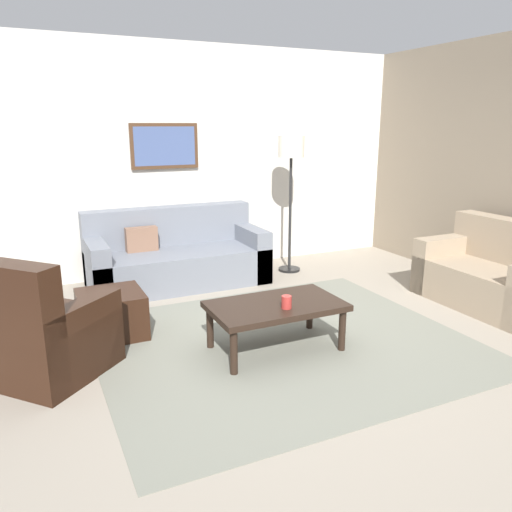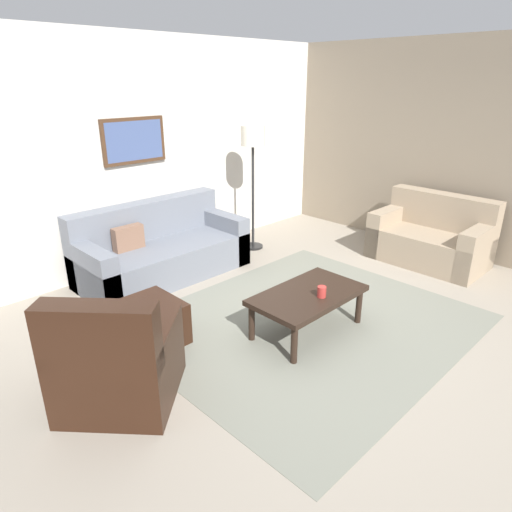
{
  "view_description": "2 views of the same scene",
  "coord_description": "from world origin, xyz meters",
  "px_view_note": "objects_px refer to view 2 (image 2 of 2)",
  "views": [
    {
      "loc": [
        -1.92,
        -3.54,
        1.84
      ],
      "look_at": [
        -0.11,
        0.33,
        0.71
      ],
      "focal_mm": 35.09,
      "sensor_mm": 36.0,
      "label": 1
    },
    {
      "loc": [
        -3.14,
        -2.44,
        2.3
      ],
      "look_at": [
        -0.27,
        0.46,
        0.67
      ],
      "focal_mm": 31.59,
      "sensor_mm": 36.0,
      "label": 2
    }
  ],
  "objects_px": {
    "couch_loveseat": "(432,239)",
    "ottoman": "(149,324)",
    "armchair_leather": "(117,368)",
    "cup": "(322,292)",
    "couch_main": "(159,251)",
    "framed_artwork": "(134,141)",
    "lamp_standing": "(253,149)",
    "coffee_table": "(308,298)"
  },
  "relations": [
    {
      "from": "couch_loveseat",
      "to": "ottoman",
      "type": "xyz_separation_m",
      "value": [
        -3.79,
        0.89,
        -0.1
      ]
    },
    {
      "from": "armchair_leather",
      "to": "cup",
      "type": "relative_size",
      "value": 10.89
    },
    {
      "from": "couch_loveseat",
      "to": "armchair_leather",
      "type": "distance_m",
      "value": 4.41
    },
    {
      "from": "couch_main",
      "to": "cup",
      "type": "xyz_separation_m",
      "value": [
        0.25,
        -2.31,
        0.17
      ]
    },
    {
      "from": "couch_main",
      "to": "framed_artwork",
      "type": "height_order",
      "value": "framed_artwork"
    },
    {
      "from": "couch_main",
      "to": "couch_loveseat",
      "type": "relative_size",
      "value": 1.45
    },
    {
      "from": "couch_main",
      "to": "lamp_standing",
      "type": "bearing_deg",
      "value": -6.15
    },
    {
      "from": "lamp_standing",
      "to": "couch_main",
      "type": "bearing_deg",
      "value": 173.85
    },
    {
      "from": "couch_loveseat",
      "to": "cup",
      "type": "xyz_separation_m",
      "value": [
        -2.56,
        -0.13,
        0.16
      ]
    },
    {
      "from": "cup",
      "to": "lamp_standing",
      "type": "distance_m",
      "value": 2.65
    },
    {
      "from": "ottoman",
      "to": "coffee_table",
      "type": "distance_m",
      "value": 1.5
    },
    {
      "from": "armchair_leather",
      "to": "lamp_standing",
      "type": "distance_m",
      "value": 3.66
    },
    {
      "from": "coffee_table",
      "to": "couch_main",
      "type": "bearing_deg",
      "value": 96.1
    },
    {
      "from": "ottoman",
      "to": "cup",
      "type": "bearing_deg",
      "value": -39.96
    },
    {
      "from": "couch_loveseat",
      "to": "ottoman",
      "type": "bearing_deg",
      "value": 166.73
    },
    {
      "from": "couch_loveseat",
      "to": "lamp_standing",
      "type": "xyz_separation_m",
      "value": [
        -1.35,
        2.02,
        1.11
      ]
    },
    {
      "from": "couch_main",
      "to": "ottoman",
      "type": "xyz_separation_m",
      "value": [
        -0.97,
        -1.29,
        -0.1
      ]
    },
    {
      "from": "couch_main",
      "to": "framed_artwork",
      "type": "bearing_deg",
      "value": 83.51
    },
    {
      "from": "ottoman",
      "to": "armchair_leather",
      "type": "bearing_deg",
      "value": -137.58
    },
    {
      "from": "couch_main",
      "to": "ottoman",
      "type": "bearing_deg",
      "value": -126.87
    },
    {
      "from": "armchair_leather",
      "to": "coffee_table",
      "type": "distance_m",
      "value": 1.84
    },
    {
      "from": "ottoman",
      "to": "coffee_table",
      "type": "height_order",
      "value": "coffee_table"
    },
    {
      "from": "couch_loveseat",
      "to": "lamp_standing",
      "type": "distance_m",
      "value": 2.67
    },
    {
      "from": "coffee_table",
      "to": "lamp_standing",
      "type": "relative_size",
      "value": 0.64
    },
    {
      "from": "coffee_table",
      "to": "armchair_leather",
      "type": "bearing_deg",
      "value": 169.83
    },
    {
      "from": "framed_artwork",
      "to": "armchair_leather",
      "type": "bearing_deg",
      "value": -125.61
    },
    {
      "from": "armchair_leather",
      "to": "framed_artwork",
      "type": "height_order",
      "value": "framed_artwork"
    },
    {
      "from": "couch_loveseat",
      "to": "ottoman",
      "type": "height_order",
      "value": "couch_loveseat"
    },
    {
      "from": "ottoman",
      "to": "cup",
      "type": "distance_m",
      "value": 1.61
    },
    {
      "from": "coffee_table",
      "to": "ottoman",
      "type": "bearing_deg",
      "value": 143.61
    },
    {
      "from": "couch_main",
      "to": "coffee_table",
      "type": "bearing_deg",
      "value": -83.9
    },
    {
      "from": "armchair_leather",
      "to": "cup",
      "type": "bearing_deg",
      "value": -14.24
    },
    {
      "from": "couch_main",
      "to": "lamp_standing",
      "type": "height_order",
      "value": "lamp_standing"
    },
    {
      "from": "ottoman",
      "to": "framed_artwork",
      "type": "relative_size",
      "value": 0.68
    },
    {
      "from": "cup",
      "to": "framed_artwork",
      "type": "relative_size",
      "value": 0.13
    },
    {
      "from": "coffee_table",
      "to": "lamp_standing",
      "type": "height_order",
      "value": "lamp_standing"
    },
    {
      "from": "armchair_leather",
      "to": "framed_artwork",
      "type": "xyz_separation_m",
      "value": [
        1.63,
        2.27,
        1.28
      ]
    },
    {
      "from": "cup",
      "to": "coffee_table",
      "type": "bearing_deg",
      "value": 99.2
    },
    {
      "from": "ottoman",
      "to": "lamp_standing",
      "type": "distance_m",
      "value": 2.95
    },
    {
      "from": "cup",
      "to": "couch_main",
      "type": "bearing_deg",
      "value": 96.29
    },
    {
      "from": "coffee_table",
      "to": "lamp_standing",
      "type": "bearing_deg",
      "value": 58.36
    },
    {
      "from": "cup",
      "to": "framed_artwork",
      "type": "bearing_deg",
      "value": 94.32
    }
  ]
}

